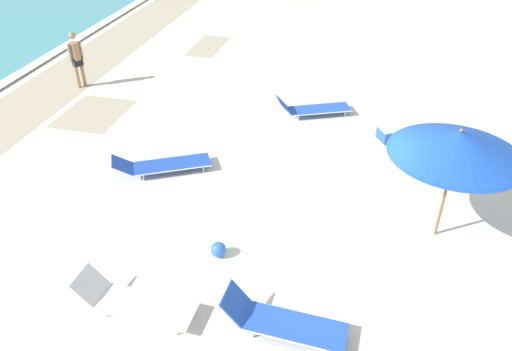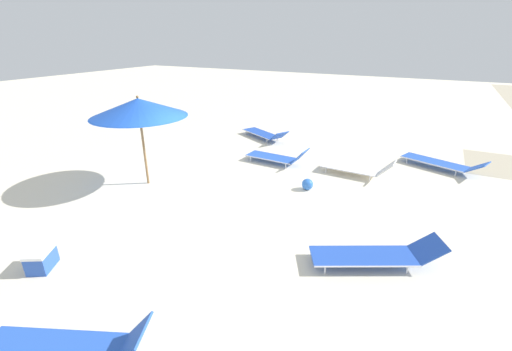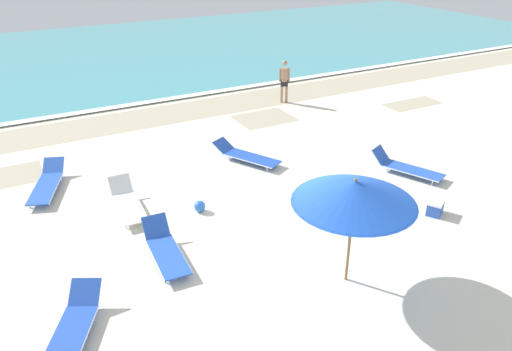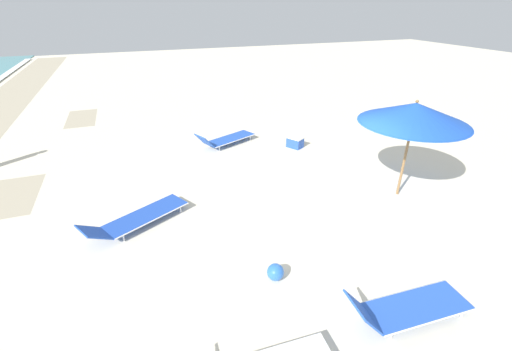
# 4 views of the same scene
# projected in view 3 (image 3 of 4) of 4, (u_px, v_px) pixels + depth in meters

# --- Properties ---
(ground_plane) EXTENTS (60.00, 60.00, 0.16)m
(ground_plane) POSITION_uv_depth(u_px,v_px,m) (291.00, 231.00, 12.29)
(ground_plane) COLOR beige
(ocean_water) EXTENTS (60.00, 19.25, 0.07)m
(ocean_water) POSITION_uv_depth(u_px,v_px,m) (101.00, 55.00, 28.31)
(ocean_water) COLOR teal
(ocean_water) RESTS_ON ground_plane
(beach_umbrella) EXTENTS (2.44, 2.44, 2.39)m
(beach_umbrella) POSITION_uv_depth(u_px,v_px,m) (354.00, 192.00, 9.55)
(beach_umbrella) COLOR olive
(beach_umbrella) RESTS_ON ground_plane
(sun_lounger_under_umbrella) EXTENTS (1.60, 2.31, 0.52)m
(sun_lounger_under_umbrella) POSITION_uv_depth(u_px,v_px,m) (71.00, 332.00, 8.84)
(sun_lounger_under_umbrella) COLOR blue
(sun_lounger_under_umbrella) RESTS_ON ground_plane
(sun_lounger_beside_umbrella) EXTENTS (1.37, 2.40, 0.50)m
(sun_lounger_beside_umbrella) POSITION_uv_depth(u_px,v_px,m) (47.00, 183.00, 13.92)
(sun_lounger_beside_umbrella) COLOR blue
(sun_lounger_beside_umbrella) RESTS_ON ground_plane
(sun_lounger_near_water_left) EXTENTS (1.60, 2.29, 0.49)m
(sun_lounger_near_water_left) POSITION_uv_depth(u_px,v_px,m) (246.00, 155.00, 15.61)
(sun_lounger_near_water_left) COLOR blue
(sun_lounger_near_water_left) RESTS_ON ground_plane
(sun_lounger_near_water_right) EXTENTS (0.70, 2.05, 0.58)m
(sun_lounger_near_water_right) POSITION_uv_depth(u_px,v_px,m) (128.00, 203.00, 12.93)
(sun_lounger_near_water_right) COLOR white
(sun_lounger_near_water_right) RESTS_ON ground_plane
(sun_lounger_mid_beach_solo) EXTENTS (0.72, 2.02, 0.60)m
(sun_lounger_mid_beach_solo) POSITION_uv_depth(u_px,v_px,m) (165.00, 249.00, 11.07)
(sun_lounger_mid_beach_solo) COLOR blue
(sun_lounger_mid_beach_solo) RESTS_ON ground_plane
(sun_lounger_mid_beach_pair_a) EXTENTS (1.42, 2.19, 0.60)m
(sun_lounger_mid_beach_pair_a) POSITION_uv_depth(u_px,v_px,m) (406.00, 167.00, 14.83)
(sun_lounger_mid_beach_pair_a) COLOR blue
(sun_lounger_mid_beach_pair_a) RESTS_ON ground_plane
(beachgoer_wading_adult) EXTENTS (0.40, 0.31, 1.76)m
(beachgoer_wading_adult) POSITION_uv_depth(u_px,v_px,m) (284.00, 79.00, 20.48)
(beachgoer_wading_adult) COLOR #A37A5B
(beachgoer_wading_adult) RESTS_ON ground_plane
(beach_ball) EXTENTS (0.30, 0.30, 0.30)m
(beach_ball) POSITION_uv_depth(u_px,v_px,m) (200.00, 206.00, 12.90)
(beach_ball) COLOR blue
(beach_ball) RESTS_ON ground_plane
(cooler_box) EXTENTS (0.61, 0.56, 0.37)m
(cooler_box) POSITION_uv_depth(u_px,v_px,m) (435.00, 207.00, 12.78)
(cooler_box) COLOR blue
(cooler_box) RESTS_ON ground_plane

